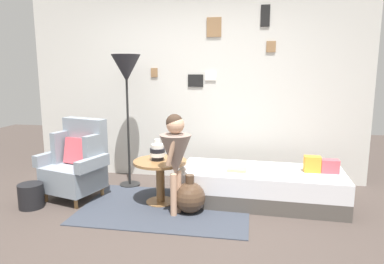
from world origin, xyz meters
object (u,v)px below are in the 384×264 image
object	(u,v)px
person_child	(176,152)
armchair	(77,163)
vase_striped	(158,152)
side_table	(160,172)
floor_lamp	(126,73)
demijohn_near	(190,197)
magazine_basket	(31,196)
daybed	(260,186)
book_on_daybed	(237,170)

from	to	relation	value
person_child	armchair	bearing A→B (deg)	166.48
vase_striped	side_table	bearing A→B (deg)	-26.23
side_table	vase_striped	world-z (taller)	vase_striped
side_table	person_child	xyz separation A→B (m)	(0.25, -0.30, 0.33)
vase_striped	floor_lamp	xyz separation A→B (m)	(-0.55, 0.53, 0.90)
demijohn_near	magazine_basket	xyz separation A→B (m)	(-1.82, -0.17, -0.04)
floor_lamp	demijohn_near	distance (m)	1.83
armchair	vase_striped	distance (m)	1.04
floor_lamp	magazine_basket	bearing A→B (deg)	-131.75
vase_striped	magazine_basket	distance (m)	1.53
daybed	vase_striped	xyz separation A→B (m)	(-1.20, -0.21, 0.42)
armchair	book_on_daybed	world-z (taller)	armchair
daybed	demijohn_near	distance (m)	0.90
floor_lamp	demijohn_near	bearing A→B (deg)	-38.28
daybed	person_child	distance (m)	1.17
armchair	side_table	bearing A→B (deg)	-0.90
person_child	book_on_daybed	bearing A→B (deg)	34.17
armchair	magazine_basket	world-z (taller)	armchair
daybed	side_table	distance (m)	1.20
armchair	vase_striped	world-z (taller)	armchair
vase_striped	person_child	distance (m)	0.44
book_on_daybed	floor_lamp	bearing A→B (deg)	164.15
vase_striped	book_on_daybed	world-z (taller)	vase_striped
book_on_daybed	magazine_basket	bearing A→B (deg)	-167.21
daybed	side_table	size ratio (longest dim) A/B	3.08
armchair	vase_striped	bearing A→B (deg)	-0.02
armchair	book_on_daybed	size ratio (longest dim) A/B	4.41
armchair	daybed	distance (m)	2.25
armchair	book_on_daybed	distance (m)	1.95
side_table	book_on_daybed	distance (m)	0.90
demijohn_near	magazine_basket	world-z (taller)	demijohn_near
side_table	book_on_daybed	xyz separation A→B (m)	(0.89, 0.13, 0.04)
side_table	demijohn_near	xyz separation A→B (m)	(0.39, -0.22, -0.20)
armchair	book_on_daybed	xyz separation A→B (m)	(1.95, 0.11, -0.02)
daybed	demijohn_near	world-z (taller)	demijohn_near
book_on_daybed	magazine_basket	world-z (taller)	book_on_daybed
book_on_daybed	magazine_basket	xyz separation A→B (m)	(-2.32, -0.53, -0.28)
book_on_daybed	magazine_basket	distance (m)	2.39
side_table	demijohn_near	world-z (taller)	side_table
daybed	floor_lamp	size ratio (longest dim) A/B	1.10
demijohn_near	person_child	bearing A→B (deg)	-151.52
side_table	floor_lamp	size ratio (longest dim) A/B	0.36
demijohn_near	side_table	bearing A→B (deg)	150.46
daybed	magazine_basket	xyz separation A→B (m)	(-2.60, -0.62, -0.06)
magazine_basket	daybed	bearing A→B (deg)	13.53
book_on_daybed	daybed	bearing A→B (deg)	19.49
book_on_daybed	magazine_basket	size ratio (longest dim) A/B	0.79
vase_striped	floor_lamp	distance (m)	1.18
demijohn_near	armchair	bearing A→B (deg)	170.62
side_table	floor_lamp	xyz separation A→B (m)	(-0.59, 0.55, 1.14)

